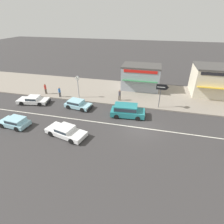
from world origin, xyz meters
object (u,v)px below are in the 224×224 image
(arrow_signboard, at_px, (166,89))
(shopfront_mid_block, at_px, (210,80))
(sedan_white_1, at_px, (66,131))
(hatchback_pale_blue_2, at_px, (15,122))
(pedestrian_mid_kerb, at_px, (45,88))
(hatchback_pale_blue_4, at_px, (77,104))
(sedan_white_3, at_px, (33,100))
(minivan_teal_0, at_px, (127,110))
(pedestrian_far_end, at_px, (59,91))
(shopfront_corner_warung, at_px, (141,77))
(pedestrian_near_clock, at_px, (120,94))
(street_clock, at_px, (78,82))

(arrow_signboard, relative_size, shopfront_mid_block, 0.56)
(sedan_white_1, bearing_deg, hatchback_pale_blue_2, 177.95)
(pedestrian_mid_kerb, bearing_deg, shopfront_mid_block, 13.96)
(shopfront_mid_block, bearing_deg, hatchback_pale_blue_4, -153.32)
(sedan_white_3, relative_size, shopfront_mid_block, 0.78)
(minivan_teal_0, distance_m, pedestrian_far_end, 11.46)
(pedestrian_far_end, bearing_deg, sedan_white_1, -58.42)
(shopfront_corner_warung, bearing_deg, sedan_white_3, -147.16)
(pedestrian_near_clock, bearing_deg, pedestrian_mid_kerb, -178.10)
(shopfront_mid_block, bearing_deg, arrow_signboard, -135.47)
(sedan_white_1, height_order, sedan_white_3, same)
(sedan_white_3, distance_m, shopfront_corner_warung, 17.40)
(sedan_white_1, bearing_deg, arrow_signboard, 40.45)
(minivan_teal_0, height_order, hatchback_pale_blue_4, minivan_teal_0)
(shopfront_corner_warung, bearing_deg, sedan_white_1, -112.50)
(pedestrian_mid_kerb, bearing_deg, hatchback_pale_blue_2, -79.79)
(arrow_signboard, distance_m, shopfront_mid_block, 9.86)
(minivan_teal_0, relative_size, pedestrian_near_clock, 2.74)
(street_clock, bearing_deg, shopfront_mid_block, 17.90)
(hatchback_pale_blue_2, bearing_deg, sedan_white_3, 105.91)
(minivan_teal_0, xyz_separation_m, pedestrian_near_clock, (-1.79, 4.09, 0.26))
(shopfront_corner_warung, bearing_deg, shopfront_mid_block, 0.81)
(hatchback_pale_blue_2, xyz_separation_m, sedan_white_3, (-1.65, 5.79, -0.05))
(pedestrian_mid_kerb, distance_m, shopfront_corner_warung, 15.81)
(arrow_signboard, bearing_deg, hatchback_pale_blue_2, -153.16)
(hatchback_pale_blue_4, xyz_separation_m, pedestrian_mid_kerb, (-6.78, 3.02, 0.55))
(minivan_teal_0, bearing_deg, shopfront_mid_block, 40.95)
(sedan_white_3, relative_size, pedestrian_far_end, 2.96)
(street_clock, height_order, shopfront_mid_block, shopfront_mid_block)
(pedestrian_far_end, height_order, shopfront_mid_block, shopfront_mid_block)
(sedan_white_1, relative_size, sedan_white_3, 1.04)
(hatchback_pale_blue_4, bearing_deg, street_clock, 109.34)
(pedestrian_near_clock, bearing_deg, shopfront_corner_warung, 66.54)
(minivan_teal_0, distance_m, hatchback_pale_blue_2, 13.32)
(pedestrian_near_clock, height_order, pedestrian_mid_kerb, pedestrian_mid_kerb)
(pedestrian_mid_kerb, bearing_deg, shopfront_corner_warung, 22.92)
(sedan_white_3, distance_m, pedestrian_far_end, 3.92)
(minivan_teal_0, height_order, shopfront_mid_block, shopfront_mid_block)
(minivan_teal_0, distance_m, pedestrian_mid_kerb, 14.31)
(street_clock, relative_size, pedestrian_near_clock, 2.09)
(pedestrian_mid_kerb, bearing_deg, pedestrian_far_end, -11.62)
(hatchback_pale_blue_4, distance_m, shopfront_mid_block, 20.84)
(shopfront_mid_block, bearing_deg, minivan_teal_0, -139.05)
(minivan_teal_0, relative_size, street_clock, 1.31)
(hatchback_pale_blue_4, xyz_separation_m, shopfront_corner_warung, (7.75, 9.17, 1.58))
(hatchback_pale_blue_4, relative_size, shopfront_mid_block, 0.65)
(hatchback_pale_blue_4, distance_m, pedestrian_near_clock, 6.29)
(minivan_teal_0, height_order, sedan_white_3, minivan_teal_0)
(pedestrian_far_end, bearing_deg, hatchback_pale_blue_2, -97.83)
(hatchback_pale_blue_2, xyz_separation_m, pedestrian_far_end, (1.16, 8.47, 0.47))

